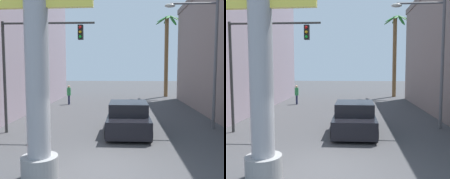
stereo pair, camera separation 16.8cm
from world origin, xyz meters
TOP-DOWN VIEW (x-y plane):
  - ground_plane at (0.00, 10.00)m, footprint 86.62×86.62m
  - neon_sign_pole at (-1.86, -0.78)m, footprint 3.15×1.07m
  - street_lamp at (4.91, 5.76)m, footprint 2.79×0.28m
  - traffic_light_mast at (-3.94, 4.34)m, footprint 4.59×0.32m
  - car_lead at (0.79, 4.94)m, footprint 2.14×4.88m
  - palm_tree_far_right at (5.21, 20.37)m, footprint 3.21×3.29m
  - pedestrian_far_left at (-4.39, 14.08)m, footprint 0.35×0.35m

SIDE VIEW (x-z plane):
  - ground_plane at x=0.00m, z-range 0.00..0.00m
  - car_lead at x=0.79m, z-range -0.08..1.48m
  - pedestrian_far_left at x=-4.39m, z-range 0.14..1.84m
  - traffic_light_mast at x=-3.94m, z-range 1.13..6.65m
  - street_lamp at x=4.91m, z-range 0.77..7.53m
  - neon_sign_pole at x=-1.86m, z-range -0.15..10.12m
  - palm_tree_far_right at x=5.21m, z-range 0.92..9.91m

